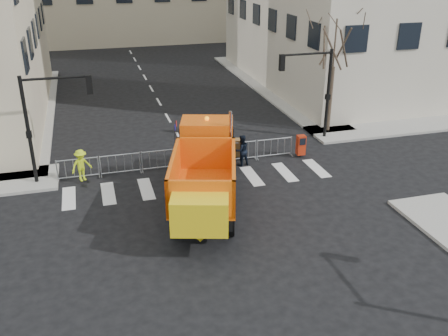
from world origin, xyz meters
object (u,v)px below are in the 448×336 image
object	(u,v)px
cop_a	(203,155)
cop_c	(225,150)
cop_b	(242,150)
worker	(81,165)
newspaper_box	(301,145)
plow_truck	(205,170)

from	to	relation	value
cop_a	cop_c	world-z (taller)	cop_c
cop_c	cop_b	bearing A→B (deg)	119.57
cop_c	worker	bearing A→B (deg)	-65.47
cop_c	worker	size ratio (longest dim) A/B	1.22
cop_a	worker	xyz separation A→B (m)	(-6.09, -0.00, 0.13)
cop_c	newspaper_box	size ratio (longest dim) A/B	1.80
plow_truck	cop_c	distance (m)	4.39
cop_b	cop_c	size ratio (longest dim) A/B	0.85
plow_truck	cop_b	size ratio (longest dim) A/B	6.28
worker	newspaper_box	size ratio (longest dim) A/B	1.47
cop_b	cop_c	world-z (taller)	cop_c
plow_truck	worker	bearing A→B (deg)	70.13
cop_b	worker	distance (m)	8.20
plow_truck	newspaper_box	bearing A→B (deg)	-40.95
plow_truck	worker	xyz separation A→B (m)	(-5.28, 3.89, -0.81)
cop_c	plow_truck	bearing A→B (deg)	-2.65
cop_a	cop_c	xyz separation A→B (m)	(1.20, -0.07, 0.16)
cop_b	newspaper_box	size ratio (longest dim) A/B	1.54
plow_truck	newspaper_box	world-z (taller)	plow_truck
plow_truck	cop_c	bearing A→B (deg)	-11.16
plow_truck	worker	world-z (taller)	plow_truck
worker	newspaper_box	xyz separation A→B (m)	(11.70, 0.20, -0.26)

